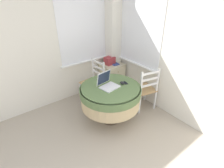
{
  "coord_description": "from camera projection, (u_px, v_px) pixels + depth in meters",
  "views": [
    {
      "loc": [
        -0.49,
        -0.46,
        2.22
      ],
      "look_at": [
        1.23,
        1.77,
        0.65
      ],
      "focal_mm": 28.0,
      "sensor_mm": 36.0,
      "label": 1
    }
  ],
  "objects": [
    {
      "name": "book_on_cabinet",
      "position": [
        114.0,
        63.0,
        4.11
      ],
      "size": [
        0.15,
        0.26,
        0.02
      ],
      "color": "#33478C",
      "rests_on": "corner_cabinet"
    },
    {
      "name": "computer_mouse",
      "position": [
        122.0,
        83.0,
        3.08
      ],
      "size": [
        0.06,
        0.1,
        0.05
      ],
      "color": "black",
      "rests_on": "round_dining_table"
    },
    {
      "name": "dining_chair_near_right_window",
      "position": [
        145.0,
        89.0,
        3.49
      ],
      "size": [
        0.5,
        0.49,
        0.91
      ],
      "color": "tan",
      "rests_on": "ground_plane"
    },
    {
      "name": "corner_cabinet",
      "position": [
        112.0,
        76.0,
        4.26
      ],
      "size": [
        0.49,
        0.48,
        0.64
      ],
      "color": "beige",
      "rests_on": "ground_plane"
    },
    {
      "name": "dining_chair_near_back_window",
      "position": [
        94.0,
        82.0,
        3.77
      ],
      "size": [
        0.44,
        0.46,
        0.91
      ],
      "color": "tan",
      "rests_on": "ground_plane"
    },
    {
      "name": "cell_phone",
      "position": [
        125.0,
        83.0,
        3.12
      ],
      "size": [
        0.07,
        0.12,
        0.01
      ],
      "color": "black",
      "rests_on": "round_dining_table"
    },
    {
      "name": "round_dining_table",
      "position": [
        110.0,
        95.0,
        3.09
      ],
      "size": [
        1.07,
        1.07,
        0.72
      ],
      "color": "#4C3D2D",
      "rests_on": "ground_plane"
    },
    {
      "name": "corner_room_shell",
      "position": [
        110.0,
        51.0,
        2.93
      ],
      "size": [
        4.38,
        4.69,
        2.55
      ],
      "color": "white",
      "rests_on": "ground_plane"
    },
    {
      "name": "storage_box",
      "position": [
        110.0,
        61.0,
        4.06
      ],
      "size": [
        0.22,
        0.19,
        0.17
      ],
      "color": "#9E3338",
      "rests_on": "corner_cabinet"
    },
    {
      "name": "laptop",
      "position": [
        108.0,
        84.0,
        2.99
      ],
      "size": [
        0.34,
        0.33,
        0.26
      ],
      "color": "silver",
      "rests_on": "round_dining_table"
    }
  ]
}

